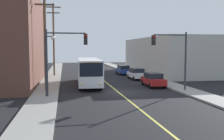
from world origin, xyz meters
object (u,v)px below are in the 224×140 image
utility_pole_near (45,35)px  traffic_signal_right_corner (172,50)px  city_bus (89,70)px  parked_car_blue (123,70)px  street_lamp_left (48,56)px  parked_car_red (153,79)px  traffic_signal_left_corner (64,50)px  utility_pole_mid (54,36)px  fire_hydrant (161,79)px  parked_car_white (137,74)px

utility_pole_near → traffic_signal_right_corner: 13.16m
city_bus → parked_car_blue: city_bus is taller
street_lamp_left → utility_pole_near: bearing=97.3°
parked_car_red → traffic_signal_right_corner: 5.28m
parked_car_red → utility_pole_near: 13.21m
parked_car_blue → traffic_signal_left_corner: (-10.05, -19.62, 3.46)m
traffic_signal_left_corner → street_lamp_left: traffic_signal_left_corner is taller
parked_car_blue → traffic_signal_left_corner: 22.31m
city_bus → parked_car_red: 7.94m
parked_car_blue → utility_pole_mid: 12.99m
utility_pole_near → fire_hydrant: utility_pole_near is taller
parked_car_white → street_lamp_left: street_lamp_left is taller
city_bus → street_lamp_left: 9.11m
parked_car_blue → utility_pole_near: utility_pole_near is taller
fire_hydrant → traffic_signal_right_corner: bearing=-102.2°
city_bus → street_lamp_left: street_lamp_left is taller
city_bus → utility_pole_near: size_ratio=1.19×
parked_car_white → parked_car_blue: size_ratio=0.99×
traffic_signal_right_corner → utility_pole_near: bearing=167.1°
parked_car_white → fire_hydrant: parked_car_white is taller
city_bus → fire_hydrant: size_ratio=14.57×
parked_car_red → parked_car_white: (0.08, 7.38, 0.00)m
utility_pole_near → fire_hydrant: 15.56m
parked_car_white → traffic_signal_right_corner: bearing=-87.6°
parked_car_blue → utility_pole_mid: utility_pole_mid is taller
parked_car_red → fire_hydrant: (1.98, 2.70, -0.26)m
city_bus → utility_pole_mid: utility_pole_mid is taller
utility_pole_mid → street_lamp_left: (0.23, -18.91, -2.71)m
traffic_signal_right_corner → street_lamp_left: 12.29m
traffic_signal_right_corner → parked_car_red: bearing=97.8°
utility_pole_mid → traffic_signal_left_corner: utility_pole_mid is taller
city_bus → utility_pole_near: 7.40m
city_bus → traffic_signal_right_corner: traffic_signal_right_corner is taller
utility_pole_near → traffic_signal_right_corner: utility_pole_near is taller
city_bus → traffic_signal_right_corner: size_ratio=2.04×
parked_car_red → parked_car_white: 7.38m
city_bus → utility_pole_mid: 12.91m
utility_pole_near → traffic_signal_left_corner: size_ratio=1.72×
traffic_signal_right_corner → fire_hydrant: (1.44, 6.65, -3.72)m
city_bus → fire_hydrant: 9.40m
street_lamp_left → parked_car_red: bearing=22.7°
parked_car_blue → street_lamp_left: size_ratio=0.81×
utility_pole_mid → fire_hydrant: (13.90, -11.31, -5.87)m
parked_car_blue → traffic_signal_right_corner: 18.93m
parked_car_white → utility_pole_near: bearing=-145.6°
utility_pole_near → utility_pole_mid: utility_pole_mid is taller
city_bus → traffic_signal_right_corner: (7.88, -6.81, 2.49)m
utility_pole_near → fire_hydrant: bearing=14.7°
parked_car_red → traffic_signal_right_corner: traffic_signal_right_corner is taller
parked_car_blue → utility_pole_mid: bearing=-176.9°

